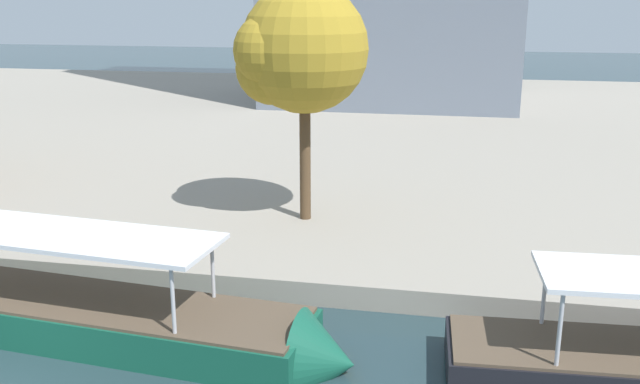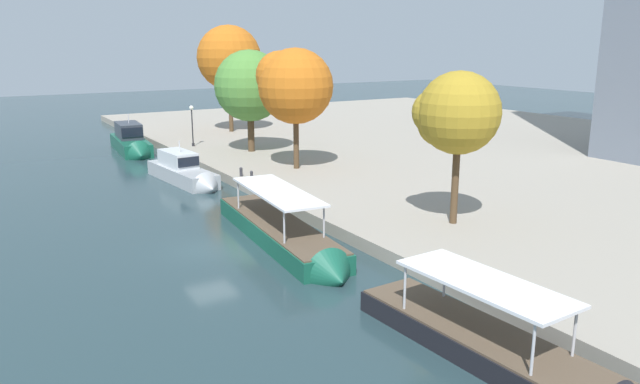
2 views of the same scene
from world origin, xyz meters
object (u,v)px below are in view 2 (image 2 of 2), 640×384
Objects in this scene: motor_yacht_0 at (131,144)px; tree_4 at (248,84)px; mooring_bollard_1 at (252,175)px; lamp_post at (192,120)px; tree_1 at (231,57)px; mooring_bollard_0 at (241,171)px; motor_yacht_1 at (185,174)px; tree_3 at (453,115)px; tour_boat_2 at (284,237)px; tour_boat_3 at (503,356)px; tree_5 at (294,84)px.

tree_4 is (9.34, 8.81, 6.23)m from motor_yacht_0.
mooring_bollard_1 is 0.19× the size of lamp_post.
tree_4 is at bearing -16.28° from tree_1.
mooring_bollard_0 is 25.54m from tree_1.
motor_yacht_1 is 14.19× the size of mooring_bollard_0.
tree_3 reaches higher than mooring_bollard_0.
motor_yacht_1 is 4.77m from mooring_bollard_0.
tour_boat_2 is 1.23× the size of tour_boat_3.
tree_3 is (3.20, 8.96, 6.52)m from tour_boat_2.
mooring_bollard_1 is (21.22, 3.52, 0.32)m from motor_yacht_0.
tree_4 is at bearing 152.03° from mooring_bollard_0.
tree_4 is at bearing 155.99° from mooring_bollard_1.
motor_yacht_0 is 1.12× the size of tree_5.
tree_4 reaches higher than lamp_post.
motor_yacht_0 is 6.95m from lamp_post.
tree_1 is at bearing 141.96° from motor_yacht_1.
tree_5 is (-18.09, -0.17, 0.60)m from tree_3.
tour_boat_3 is at bearing -6.39° from mooring_bollard_0.
tree_3 is 0.89× the size of tree_5.
tree_3 is 0.91× the size of tree_4.
tour_boat_2 is at bearing 178.60° from tour_boat_3.
mooring_bollard_1 is (-27.81, 3.37, 0.79)m from tour_boat_3.
tour_boat_3 is 1.38× the size of tree_3.
tour_boat_3 is 1.26× the size of tree_4.
motor_yacht_0 is at bearing -75.95° from tree_1.
tour_boat_2 is at bearing -10.23° from lamp_post.
tree_3 reaches higher than tour_boat_2.
motor_yacht_0 reaches higher than motor_yacht_1.
motor_yacht_1 is 0.84× the size of tour_boat_3.
mooring_bollard_1 is 14.29m from tree_4.
motor_yacht_0 is 2.70× the size of lamp_post.
mooring_bollard_0 is 12.85m from tree_4.
tree_1 is 1.27× the size of tree_4.
tree_1 is at bearing 158.26° from mooring_bollard_0.
tree_1 is at bearing 169.80° from tree_5.
tree_1 is at bearing 163.66° from tour_boat_3.
lamp_post reaches higher than motor_yacht_0.
motor_yacht_1 is at bearing 177.08° from tour_boat_3.
tree_1 is 40.30m from tree_3.
motor_yacht_0 is 0.92× the size of tour_boat_3.
motor_yacht_0 is 1.09× the size of motor_yacht_1.
tree_4 reaches higher than tour_boat_3.
mooring_bollard_1 is 27.12m from tree_1.
tree_1 reaches higher than tree_5.
lamp_post is 0.47× the size of tree_3.
tree_3 is at bearing 18.10° from mooring_bollard_1.
motor_yacht_0 is at bearing 177.11° from tour_boat_3.
tour_boat_3 is 41.18m from tree_4.
lamp_post is (-45.00, 4.92, 3.00)m from tour_boat_3.
motor_yacht_1 reaches higher than tour_boat_3.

